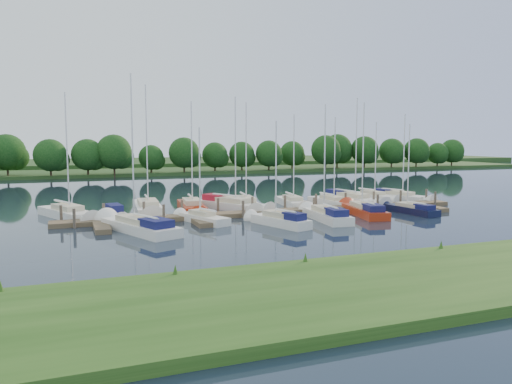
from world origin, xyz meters
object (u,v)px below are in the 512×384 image
object	(u,v)px
motorboat	(115,214)
sailboat_s_2	(279,222)
sailboat_n_0	(68,215)
dock	(277,213)
sailboat_n_5	(246,206)

from	to	relation	value
motorboat	sailboat_s_2	size ratio (longest dim) A/B	0.57
sailboat_n_0	sailboat_s_2	distance (m)	19.40
dock	motorboat	bearing A→B (deg)	164.72
sailboat_n_5	sailboat_s_2	bearing A→B (deg)	93.42
motorboat	sailboat_n_0	bearing A→B (deg)	-23.27
sailboat_n_0	motorboat	bearing A→B (deg)	140.43
dock	sailboat_s_2	bearing A→B (deg)	-111.43
dock	motorboat	distance (m)	14.97
sailboat_n_0	sailboat_n_5	xyz separation A→B (m)	(17.12, -0.01, 0.00)
sailboat_n_5	sailboat_s_2	xyz separation A→B (m)	(-0.79, -10.46, 0.05)
motorboat	sailboat_s_2	bearing A→B (deg)	135.86
sailboat_n_0	sailboat_s_2	size ratio (longest dim) A/B	1.29
motorboat	sailboat_s_2	world-z (taller)	sailboat_s_2
sailboat_n_0	sailboat_s_2	world-z (taller)	sailboat_n_0
dock	sailboat_s_2	distance (m)	5.76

